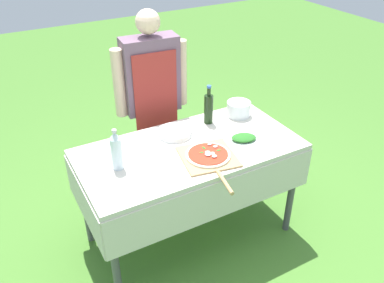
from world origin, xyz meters
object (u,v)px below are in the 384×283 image
(oil_bottle, at_px, (209,108))
(water_bottle, at_px, (116,150))
(prep_table, at_px, (190,159))
(mixing_tub, at_px, (239,109))
(herb_container, at_px, (244,138))
(plate_stack, at_px, (175,133))
(pizza_on_peel, at_px, (209,157))
(person_cook, at_px, (152,93))

(oil_bottle, height_order, water_bottle, oil_bottle)
(prep_table, xyz_separation_m, mixing_tub, (0.53, 0.21, 0.15))
(water_bottle, height_order, herb_container, water_bottle)
(prep_table, distance_m, oil_bottle, 0.42)
(prep_table, relative_size, plate_stack, 6.15)
(herb_container, height_order, mixing_tub, mixing_tub)
(prep_table, relative_size, mixing_tub, 8.37)
(herb_container, bearing_deg, plate_stack, 142.04)
(water_bottle, distance_m, herb_container, 0.86)
(prep_table, bearing_deg, pizza_on_peel, -75.63)
(person_cook, height_order, mixing_tub, person_cook)
(oil_bottle, height_order, plate_stack, oil_bottle)
(water_bottle, distance_m, plate_stack, 0.52)
(herb_container, distance_m, mixing_tub, 0.36)
(pizza_on_peel, distance_m, plate_stack, 0.36)
(plate_stack, bearing_deg, prep_table, -86.25)
(water_bottle, height_order, plate_stack, water_bottle)
(person_cook, xyz_separation_m, water_bottle, (-0.51, -0.62, 0.00))
(oil_bottle, bearing_deg, prep_table, -140.67)
(person_cook, height_order, water_bottle, person_cook)
(water_bottle, bearing_deg, pizza_on_peel, -18.58)
(prep_table, height_order, mixing_tub, mixing_tub)
(water_bottle, bearing_deg, oil_bottle, 16.04)
(mixing_tub, bearing_deg, pizza_on_peel, -141.71)
(pizza_on_peel, relative_size, herb_container, 2.51)
(mixing_tub, bearing_deg, person_cook, 140.53)
(herb_container, relative_size, mixing_tub, 1.31)
(oil_bottle, distance_m, plate_stack, 0.31)
(person_cook, xyz_separation_m, oil_bottle, (0.26, -0.40, -0.01))
(plate_stack, bearing_deg, oil_bottle, 7.68)
(prep_table, bearing_deg, mixing_tub, 22.03)
(pizza_on_peel, distance_m, water_bottle, 0.57)
(oil_bottle, bearing_deg, water_bottle, -163.96)
(water_bottle, bearing_deg, person_cook, 50.77)
(person_cook, relative_size, herb_container, 6.62)
(prep_table, xyz_separation_m, person_cook, (0.02, 0.63, 0.22))
(prep_table, distance_m, person_cook, 0.67)
(prep_table, relative_size, person_cook, 0.97)
(water_bottle, bearing_deg, prep_table, -0.98)
(person_cook, distance_m, mixing_tub, 0.66)
(oil_bottle, distance_m, mixing_tub, 0.26)
(person_cook, height_order, plate_stack, person_cook)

